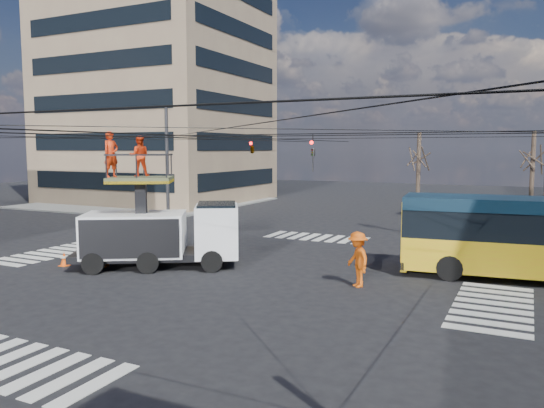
{
  "coord_description": "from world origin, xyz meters",
  "views": [
    {
      "loc": [
        10.89,
        -18.2,
        5.1
      ],
      "look_at": [
        0.6,
        2.92,
        2.63
      ],
      "focal_mm": 35.0,
      "sensor_mm": 36.0,
      "label": 1
    }
  ],
  "objects_px": {
    "utility_truck": "(160,222)",
    "traffic_cone": "(64,259)",
    "worker_ground": "(103,247)",
    "flagger": "(358,259)"
  },
  "relations": [
    {
      "from": "utility_truck",
      "to": "traffic_cone",
      "type": "bearing_deg",
      "value": 173.07
    },
    {
      "from": "utility_truck",
      "to": "traffic_cone",
      "type": "relative_size",
      "value": 11.51
    },
    {
      "from": "worker_ground",
      "to": "flagger",
      "type": "xyz_separation_m",
      "value": [
        10.9,
        1.57,
        0.16
      ]
    },
    {
      "from": "utility_truck",
      "to": "worker_ground",
      "type": "xyz_separation_m",
      "value": [
        -2.29,
        -1.07,
        -1.08
      ]
    },
    {
      "from": "worker_ground",
      "to": "utility_truck",
      "type": "bearing_deg",
      "value": -75.8
    },
    {
      "from": "worker_ground",
      "to": "flagger",
      "type": "height_order",
      "value": "flagger"
    },
    {
      "from": "traffic_cone",
      "to": "worker_ground",
      "type": "relative_size",
      "value": 0.36
    },
    {
      "from": "flagger",
      "to": "utility_truck",
      "type": "bearing_deg",
      "value": -129.35
    },
    {
      "from": "flagger",
      "to": "traffic_cone",
      "type": "bearing_deg",
      "value": -122.58
    },
    {
      "from": "traffic_cone",
      "to": "worker_ground",
      "type": "distance_m",
      "value": 1.83
    }
  ]
}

